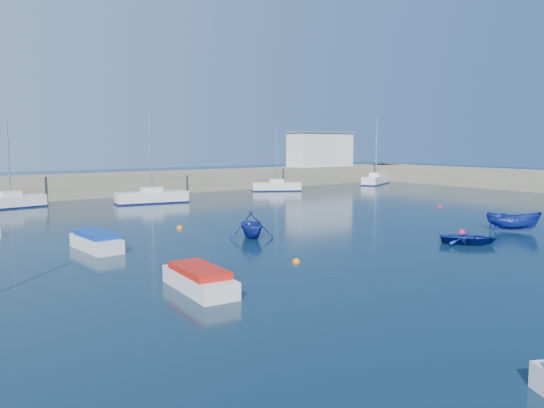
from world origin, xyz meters
TOP-DOWN VIEW (x-y plane):
  - ground at (0.00, 0.00)m, footprint 220.00×220.00m
  - back_wall at (0.00, 46.00)m, footprint 96.00×4.50m
  - right_arm at (44.00, 32.00)m, footprint 4.50×32.00m
  - harbor_office at (30.00, 46.00)m, footprint 10.00×4.00m
  - sailboat_5 at (-14.24, 39.69)m, footprint 6.25×2.53m
  - sailboat_6 at (-1.80, 35.83)m, footprint 7.41×3.13m
  - sailboat_7 at (16.83, 39.49)m, footprint 6.24×4.55m
  - sailboat_8 at (35.52, 39.71)m, footprint 7.65×5.18m
  - motorboat_0 at (-13.52, 4.30)m, footprint 1.91×4.54m
  - motorboat_1 at (-14.22, 15.21)m, footprint 1.78×4.40m
  - dinghy_center at (4.51, 3.70)m, footprint 3.89×4.03m
  - dinghy_left at (-4.84, 13.28)m, footprint 3.81×4.07m
  - dinghy_right at (11.21, 4.60)m, footprint 3.26×3.61m
  - buoy_0 at (-7.01, 5.97)m, footprint 0.42×0.42m
  - buoy_1 at (7.77, 6.30)m, footprint 0.47×0.47m
  - buoy_3 at (-6.91, 19.34)m, footprint 0.49×0.49m
  - buoy_4 at (19.04, 16.33)m, footprint 0.38×0.38m

SIDE VIEW (x-z plane):
  - ground at x=0.00m, z-range 0.00..0.00m
  - buoy_0 at x=-7.01m, z-range -0.21..0.21m
  - buoy_1 at x=7.77m, z-range -0.24..0.24m
  - buoy_3 at x=-6.91m, z-range -0.24..0.24m
  - buoy_4 at x=19.04m, z-range -0.19..0.19m
  - dinghy_center at x=4.51m, z-range 0.00..0.68m
  - motorboat_0 at x=-13.52m, z-range -0.03..0.96m
  - motorboat_1 at x=-14.22m, z-range -0.03..1.02m
  - sailboat_7 at x=16.83m, z-range -3.50..4.71m
  - sailboat_5 at x=-14.24m, z-range -3.42..4.71m
  - sailboat_6 at x=-1.80m, z-range -4.07..5.36m
  - sailboat_8 at x=35.52m, z-range -4.24..5.61m
  - dinghy_right at x=11.21m, z-range 0.00..1.37m
  - dinghy_left at x=-4.84m, z-range 0.00..1.72m
  - back_wall at x=0.00m, z-range 0.00..2.60m
  - right_arm at x=44.00m, z-range 0.00..2.60m
  - harbor_office at x=30.00m, z-range 2.60..7.60m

